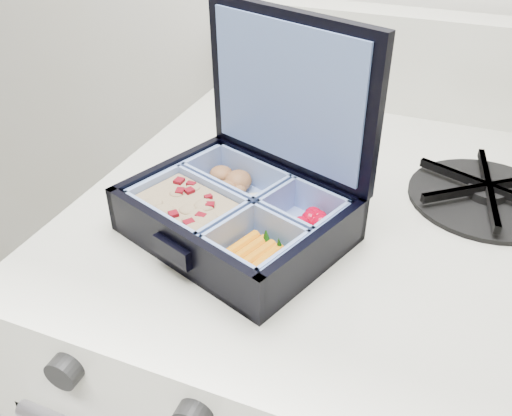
% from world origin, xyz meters
% --- Properties ---
extents(bento_box, '(0.27, 0.24, 0.05)m').
position_xyz_m(bento_box, '(-0.00, 1.52, 1.01)').
color(bento_box, black).
rests_on(bento_box, stove).
extents(burner_grate, '(0.24, 0.24, 0.03)m').
position_xyz_m(burner_grate, '(0.26, 1.70, 1.00)').
color(burner_grate, black).
rests_on(burner_grate, stove).
extents(burner_grate_rear, '(0.20, 0.20, 0.02)m').
position_xyz_m(burner_grate_rear, '(-0.01, 1.77, 1.00)').
color(burner_grate_rear, black).
rests_on(burner_grate_rear, stove).
extents(fork, '(0.08, 0.17, 0.01)m').
position_xyz_m(fork, '(0.07, 1.68, 0.99)').
color(fork, '#ABA8BC').
rests_on(fork, stove).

